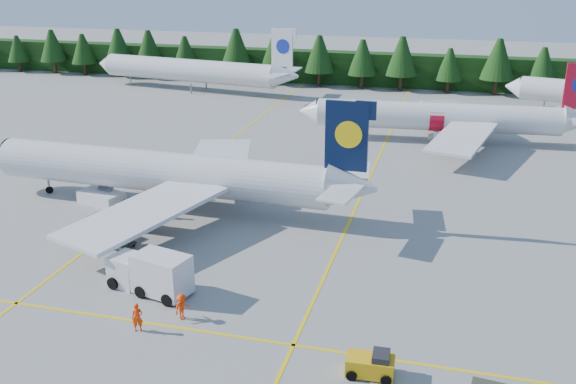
% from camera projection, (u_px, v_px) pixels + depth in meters
% --- Properties ---
extents(ground, '(320.00, 320.00, 0.00)m').
position_uv_depth(ground, '(234.00, 288.00, 46.81)').
color(ground, gray).
rests_on(ground, ground).
extents(taxi_stripe_a, '(0.25, 120.00, 0.01)m').
position_uv_depth(taxi_stripe_a, '(173.00, 184.00, 68.34)').
color(taxi_stripe_a, yellow).
rests_on(taxi_stripe_a, ground).
extents(taxi_stripe_b, '(0.25, 120.00, 0.01)m').
position_uv_depth(taxi_stripe_b, '(359.00, 201.00, 63.50)').
color(taxi_stripe_b, yellow).
rests_on(taxi_stripe_b, ground).
extents(taxi_stripe_cross, '(80.00, 0.25, 0.01)m').
position_uv_depth(taxi_stripe_cross, '(203.00, 332.00, 41.36)').
color(taxi_stripe_cross, yellow).
rests_on(taxi_stripe_cross, ground).
extents(treeline_hedge, '(220.00, 4.00, 6.00)m').
position_uv_depth(treeline_hedge, '(380.00, 69.00, 120.18)').
color(treeline_hedge, black).
rests_on(treeline_hedge, ground).
extents(airliner_navy, '(39.38, 32.39, 11.45)m').
position_uv_depth(airliner_navy, '(153.00, 172.00, 61.28)').
color(airliner_navy, silver).
rests_on(airliner_navy, ground).
extents(airliner_red, '(36.60, 30.03, 10.64)m').
position_uv_depth(airliner_red, '(432.00, 117.00, 83.38)').
color(airliner_red, silver).
rests_on(airliner_red, ground).
extents(airliner_far_left, '(40.20, 9.68, 11.74)m').
position_uv_depth(airliner_far_left, '(183.00, 69.00, 115.86)').
color(airliner_far_left, silver).
rests_on(airliner_far_left, ground).
extents(airstairs, '(4.99, 6.78, 4.06)m').
position_uv_depth(airstairs, '(104.00, 194.00, 63.03)').
color(airstairs, silver).
rests_on(airstairs, ground).
extents(service_truck, '(6.67, 3.73, 3.04)m').
position_uv_depth(service_truck, '(149.00, 272.00, 45.96)').
color(service_truck, white).
rests_on(service_truck, ground).
extents(baggage_tug, '(2.79, 1.57, 1.47)m').
position_uv_depth(baggage_tug, '(372.00, 364.00, 36.82)').
color(baggage_tug, '#DA9E0C').
rests_on(baggage_tug, ground).
extents(uld_pair, '(5.19, 3.74, 1.72)m').
position_uv_depth(uld_pair, '(109.00, 230.00, 53.95)').
color(uld_pair, '#343A2A').
rests_on(uld_pair, ground).
extents(crew_a, '(0.84, 0.70, 1.96)m').
position_uv_depth(crew_a, '(137.00, 317.00, 41.13)').
color(crew_a, '#FF3605').
rests_on(crew_a, ground).
extents(crew_b, '(0.95, 0.88, 1.57)m').
position_uv_depth(crew_b, '(112.00, 265.00, 48.51)').
color(crew_b, '#DA4F04').
rests_on(crew_b, ground).
extents(crew_c, '(0.76, 0.90, 1.84)m').
position_uv_depth(crew_c, '(182.00, 307.00, 42.53)').
color(crew_c, '#FF3505').
rests_on(crew_c, ground).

